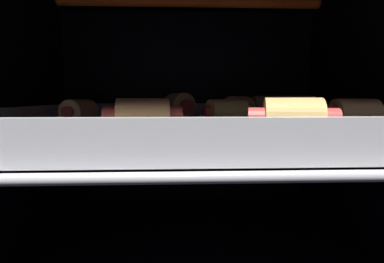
{
  "coord_description": "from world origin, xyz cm",
  "views": [
    {
      "loc": [
        -1.16,
        -30.88,
        21.4
      ],
      "look_at": [
        0.0,
        1.61,
        17.1
      ],
      "focal_mm": 23.79,
      "sensor_mm": 36.0,
      "label": 1
    }
  ],
  "objects_px": {
    "pig_in_blanket_mid_0": "(268,107)",
    "oven_rack_mid": "(192,131)",
    "pig_in_blanket_mid_1": "(296,109)",
    "pig_in_blanket_mid_9": "(179,106)",
    "pig_in_blanket_mid_3": "(239,108)",
    "pig_in_blanket_mid_7": "(80,111)",
    "pig_in_blanket_mid_2": "(144,115)",
    "pig_in_blanket_mid_6": "(292,119)",
    "pig_in_blanket_mid_8": "(354,112)",
    "baking_tray_mid": "(192,123)",
    "pig_in_blanket_mid_5": "(227,112)",
    "pig_in_blanket_mid_4": "(297,106)"
  },
  "relations": [
    {
      "from": "pig_in_blanket_mid_0",
      "to": "oven_rack_mid",
      "type": "bearing_deg",
      "value": -155.58
    },
    {
      "from": "pig_in_blanket_mid_1",
      "to": "pig_in_blanket_mid_0",
      "type": "bearing_deg",
      "value": 99.67
    },
    {
      "from": "pig_in_blanket_mid_9",
      "to": "pig_in_blanket_mid_1",
      "type": "bearing_deg",
      "value": -22.98
    },
    {
      "from": "pig_in_blanket_mid_3",
      "to": "pig_in_blanket_mid_7",
      "type": "bearing_deg",
      "value": -175.64
    },
    {
      "from": "pig_in_blanket_mid_3",
      "to": "pig_in_blanket_mid_7",
      "type": "distance_m",
      "value": 0.18
    },
    {
      "from": "pig_in_blanket_mid_0",
      "to": "pig_in_blanket_mid_2",
      "type": "distance_m",
      "value": 0.22
    },
    {
      "from": "oven_rack_mid",
      "to": "pig_in_blanket_mid_6",
      "type": "xyz_separation_m",
      "value": [
        0.06,
        -0.15,
        0.03
      ]
    },
    {
      "from": "pig_in_blanket_mid_2",
      "to": "pig_in_blanket_mid_8",
      "type": "bearing_deg",
      "value": 10.17
    },
    {
      "from": "pig_in_blanket_mid_6",
      "to": "pig_in_blanket_mid_7",
      "type": "xyz_separation_m",
      "value": [
        -0.19,
        0.13,
        -0.0
      ]
    },
    {
      "from": "pig_in_blanket_mid_1",
      "to": "pig_in_blanket_mid_3",
      "type": "bearing_deg",
      "value": 169.37
    },
    {
      "from": "pig_in_blanket_mid_9",
      "to": "pig_in_blanket_mid_3",
      "type": "bearing_deg",
      "value": -32.21
    },
    {
      "from": "oven_rack_mid",
      "to": "pig_in_blanket_mid_9",
      "type": "distance_m",
      "value": 0.05
    },
    {
      "from": "pig_in_blanket_mid_6",
      "to": "pig_in_blanket_mid_7",
      "type": "distance_m",
      "value": 0.23
    },
    {
      "from": "pig_in_blanket_mid_7",
      "to": "pig_in_blanket_mid_9",
      "type": "height_order",
      "value": "pig_in_blanket_mid_9"
    },
    {
      "from": "oven_rack_mid",
      "to": "baking_tray_mid",
      "type": "relative_size",
      "value": 1.14
    },
    {
      "from": "pig_in_blanket_mid_5",
      "to": "pig_in_blanket_mid_7",
      "type": "xyz_separation_m",
      "value": [
        -0.16,
        0.02,
        -0.0
      ]
    },
    {
      "from": "pig_in_blanket_mid_3",
      "to": "pig_in_blanket_mid_5",
      "type": "xyz_separation_m",
      "value": [
        -0.02,
        -0.04,
        -0.0
      ]
    },
    {
      "from": "baking_tray_mid",
      "to": "pig_in_blanket_mid_2",
      "type": "distance_m",
      "value": 0.11
    },
    {
      "from": "oven_rack_mid",
      "to": "pig_in_blanket_mid_5",
      "type": "height_order",
      "value": "pig_in_blanket_mid_5"
    },
    {
      "from": "pig_in_blanket_mid_8",
      "to": "pig_in_blanket_mid_9",
      "type": "bearing_deg",
      "value": 147.27
    },
    {
      "from": "baking_tray_mid",
      "to": "pig_in_blanket_mid_5",
      "type": "xyz_separation_m",
      "value": [
        0.03,
        -0.04,
        0.02
      ]
    },
    {
      "from": "oven_rack_mid",
      "to": "pig_in_blanket_mid_2",
      "type": "xyz_separation_m",
      "value": [
        -0.04,
        -0.1,
        0.03
      ]
    },
    {
      "from": "pig_in_blanket_mid_6",
      "to": "pig_in_blanket_mid_4",
      "type": "bearing_deg",
      "value": 64.79
    },
    {
      "from": "pig_in_blanket_mid_1",
      "to": "pig_in_blanket_mid_8",
      "type": "relative_size",
      "value": 1.04
    },
    {
      "from": "oven_rack_mid",
      "to": "pig_in_blanket_mid_5",
      "type": "xyz_separation_m",
      "value": [
        0.03,
        -0.04,
        0.03
      ]
    },
    {
      "from": "pig_in_blanket_mid_8",
      "to": "pig_in_blanket_mid_9",
      "type": "relative_size",
      "value": 0.96
    },
    {
      "from": "pig_in_blanket_mid_4",
      "to": "pig_in_blanket_mid_8",
      "type": "relative_size",
      "value": 1.05
    },
    {
      "from": "pig_in_blanket_mid_0",
      "to": "pig_in_blanket_mid_1",
      "type": "relative_size",
      "value": 1.15
    },
    {
      "from": "pig_in_blanket_mid_0",
      "to": "pig_in_blanket_mid_5",
      "type": "distance_m",
      "value": 0.12
    },
    {
      "from": "pig_in_blanket_mid_2",
      "to": "pig_in_blanket_mid_6",
      "type": "relative_size",
      "value": 1.11
    },
    {
      "from": "oven_rack_mid",
      "to": "pig_in_blanket_mid_3",
      "type": "height_order",
      "value": "pig_in_blanket_mid_3"
    },
    {
      "from": "oven_rack_mid",
      "to": "pig_in_blanket_mid_8",
      "type": "bearing_deg",
      "value": -23.72
    },
    {
      "from": "pig_in_blanket_mid_3",
      "to": "pig_in_blanket_mid_5",
      "type": "relative_size",
      "value": 1.03
    },
    {
      "from": "baking_tray_mid",
      "to": "pig_in_blanket_mid_8",
      "type": "xyz_separation_m",
      "value": [
        0.15,
        -0.07,
        0.02
      ]
    },
    {
      "from": "baking_tray_mid",
      "to": "pig_in_blanket_mid_6",
      "type": "bearing_deg",
      "value": -68.47
    },
    {
      "from": "pig_in_blanket_mid_6",
      "to": "pig_in_blanket_mid_9",
      "type": "distance_m",
      "value": 0.2
    },
    {
      "from": "pig_in_blanket_mid_9",
      "to": "pig_in_blanket_mid_5",
      "type": "bearing_deg",
      "value": -58.25
    },
    {
      "from": "oven_rack_mid",
      "to": "pig_in_blanket_mid_8",
      "type": "xyz_separation_m",
      "value": [
        0.15,
        -0.07,
        0.03
      ]
    },
    {
      "from": "pig_in_blanket_mid_7",
      "to": "pig_in_blanket_mid_9",
      "type": "bearing_deg",
      "value": 28.42
    },
    {
      "from": "pig_in_blanket_mid_6",
      "to": "pig_in_blanket_mid_8",
      "type": "height_order",
      "value": "same"
    },
    {
      "from": "baking_tray_mid",
      "to": "pig_in_blanket_mid_6",
      "type": "relative_size",
      "value": 7.13
    },
    {
      "from": "pig_in_blanket_mid_8",
      "to": "pig_in_blanket_mid_3",
      "type": "bearing_deg",
      "value": 146.89
    },
    {
      "from": "pig_in_blanket_mid_2",
      "to": "pig_in_blanket_mid_5",
      "type": "xyz_separation_m",
      "value": [
        0.08,
        0.06,
        -0.0
      ]
    },
    {
      "from": "pig_in_blanket_mid_6",
      "to": "pig_in_blanket_mid_2",
      "type": "bearing_deg",
      "value": 156.27
    },
    {
      "from": "pig_in_blanket_mid_0",
      "to": "pig_in_blanket_mid_4",
      "type": "xyz_separation_m",
      "value": [
        0.05,
        0.01,
        0.0
      ]
    },
    {
      "from": "oven_rack_mid",
      "to": "pig_in_blanket_mid_2",
      "type": "relative_size",
      "value": 7.32
    },
    {
      "from": "pig_in_blanket_mid_7",
      "to": "pig_in_blanket_mid_6",
      "type": "bearing_deg",
      "value": -34.95
    },
    {
      "from": "pig_in_blanket_mid_0",
      "to": "pig_in_blanket_mid_3",
      "type": "xyz_separation_m",
      "value": [
        -0.05,
        -0.05,
        -0.0
      ]
    },
    {
      "from": "pig_in_blanket_mid_0",
      "to": "pig_in_blanket_mid_7",
      "type": "bearing_deg",
      "value": -164.15
    },
    {
      "from": "oven_rack_mid",
      "to": "baking_tray_mid",
      "type": "distance_m",
      "value": 0.01
    }
  ]
}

